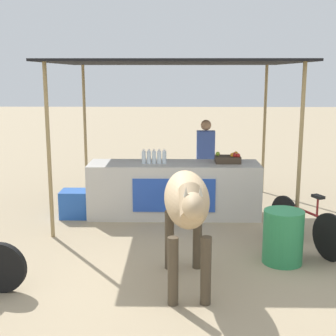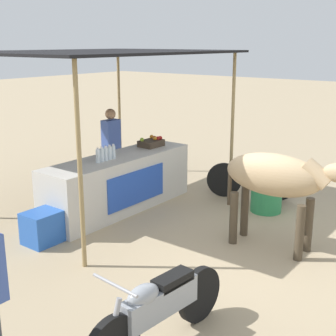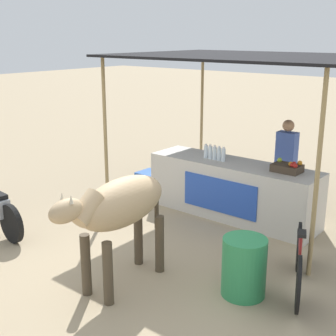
{
  "view_description": "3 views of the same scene",
  "coord_description": "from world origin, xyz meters",
  "px_view_note": "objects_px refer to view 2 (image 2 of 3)",
  "views": [
    {
      "loc": [
        0.02,
        -5.87,
        2.51
      ],
      "look_at": [
        -0.09,
        1.09,
        1.1
      ],
      "focal_mm": 50.0,
      "sensor_mm": 36.0,
      "label": 1
    },
    {
      "loc": [
        -5.68,
        -3.23,
        2.86
      ],
      "look_at": [
        -0.37,
        0.84,
        1.05
      ],
      "focal_mm": 50.0,
      "sensor_mm": 36.0,
      "label": 2
    },
    {
      "loc": [
        3.95,
        -4.38,
        3.04
      ],
      "look_at": [
        -0.23,
        0.74,
        1.14
      ],
      "focal_mm": 50.0,
      "sensor_mm": 36.0,
      "label": 3
    }
  ],
  "objects_px": {
    "stall_counter": "(119,183)",
    "water_barrel": "(267,191)",
    "cow": "(277,179)",
    "motorcycle_parked": "(158,307)",
    "fruit_crate": "(151,143)",
    "vendor_behind_counter": "(112,150)",
    "cooler_box": "(45,227)",
    "bicycle_leaning": "(251,181)"
  },
  "relations": [
    {
      "from": "fruit_crate",
      "to": "cooler_box",
      "type": "distance_m",
      "value": 2.78
    },
    {
      "from": "cooler_box",
      "to": "cow",
      "type": "relative_size",
      "value": 0.33
    },
    {
      "from": "cooler_box",
      "to": "vendor_behind_counter",
      "type": "bearing_deg",
      "value": 20.29
    },
    {
      "from": "stall_counter",
      "to": "fruit_crate",
      "type": "xyz_separation_m",
      "value": [
        0.96,
        0.05,
        0.55
      ]
    },
    {
      "from": "stall_counter",
      "to": "water_barrel",
      "type": "distance_m",
      "value": 2.56
    },
    {
      "from": "stall_counter",
      "to": "vendor_behind_counter",
      "type": "bearing_deg",
      "value": 51.48
    },
    {
      "from": "fruit_crate",
      "to": "motorcycle_parked",
      "type": "distance_m",
      "value": 4.71
    },
    {
      "from": "stall_counter",
      "to": "motorcycle_parked",
      "type": "distance_m",
      "value": 3.95
    },
    {
      "from": "cow",
      "to": "motorcycle_parked",
      "type": "distance_m",
      "value": 2.84
    },
    {
      "from": "stall_counter",
      "to": "water_barrel",
      "type": "xyz_separation_m",
      "value": [
        1.47,
        -2.1,
        -0.12
      ]
    },
    {
      "from": "vendor_behind_counter",
      "to": "water_barrel",
      "type": "height_order",
      "value": "vendor_behind_counter"
    },
    {
      "from": "fruit_crate",
      "to": "bicycle_leaning",
      "type": "xyz_separation_m",
      "value": [
        0.96,
        -1.61,
        -0.68
      ]
    },
    {
      "from": "vendor_behind_counter",
      "to": "cooler_box",
      "type": "height_order",
      "value": "vendor_behind_counter"
    },
    {
      "from": "stall_counter",
      "to": "vendor_behind_counter",
      "type": "relative_size",
      "value": 1.82
    },
    {
      "from": "vendor_behind_counter",
      "to": "bicycle_leaning",
      "type": "relative_size",
      "value": 1.08
    },
    {
      "from": "stall_counter",
      "to": "cow",
      "type": "distance_m",
      "value": 2.92
    },
    {
      "from": "fruit_crate",
      "to": "cow",
      "type": "bearing_deg",
      "value": -105.35
    },
    {
      "from": "fruit_crate",
      "to": "vendor_behind_counter",
      "type": "height_order",
      "value": "vendor_behind_counter"
    },
    {
      "from": "cow",
      "to": "bicycle_leaning",
      "type": "bearing_deg",
      "value": 36.35
    },
    {
      "from": "vendor_behind_counter",
      "to": "stall_counter",
      "type": "bearing_deg",
      "value": -128.52
    },
    {
      "from": "bicycle_leaning",
      "to": "fruit_crate",
      "type": "bearing_deg",
      "value": 120.82
    },
    {
      "from": "fruit_crate",
      "to": "vendor_behind_counter",
      "type": "relative_size",
      "value": 0.27
    },
    {
      "from": "fruit_crate",
      "to": "water_barrel",
      "type": "bearing_deg",
      "value": -76.65
    },
    {
      "from": "stall_counter",
      "to": "bicycle_leaning",
      "type": "bearing_deg",
      "value": -39.14
    },
    {
      "from": "stall_counter",
      "to": "vendor_behind_counter",
      "type": "xyz_separation_m",
      "value": [
        0.6,
        0.75,
        0.37
      ]
    },
    {
      "from": "fruit_crate",
      "to": "water_barrel",
      "type": "xyz_separation_m",
      "value": [
        0.51,
        -2.15,
        -0.67
      ]
    },
    {
      "from": "cow",
      "to": "motorcycle_parked",
      "type": "bearing_deg",
      "value": -177.85
    },
    {
      "from": "vendor_behind_counter",
      "to": "water_barrel",
      "type": "bearing_deg",
      "value": -73.09
    },
    {
      "from": "cooler_box",
      "to": "water_barrel",
      "type": "xyz_separation_m",
      "value": [
        3.17,
        -2.0,
        0.12
      ]
    },
    {
      "from": "stall_counter",
      "to": "water_barrel",
      "type": "height_order",
      "value": "stall_counter"
    },
    {
      "from": "motorcycle_parked",
      "to": "bicycle_leaning",
      "type": "distance_m",
      "value": 4.75
    },
    {
      "from": "vendor_behind_counter",
      "to": "bicycle_leaning",
      "type": "bearing_deg",
      "value": -60.31
    },
    {
      "from": "cooler_box",
      "to": "motorcycle_parked",
      "type": "relative_size",
      "value": 0.33
    },
    {
      "from": "bicycle_leaning",
      "to": "cooler_box",
      "type": "bearing_deg",
      "value": 157.97
    },
    {
      "from": "vendor_behind_counter",
      "to": "cow",
      "type": "height_order",
      "value": "vendor_behind_counter"
    },
    {
      "from": "stall_counter",
      "to": "cow",
      "type": "xyz_separation_m",
      "value": [
        0.16,
        -2.86,
        0.55
      ]
    },
    {
      "from": "cooler_box",
      "to": "motorcycle_parked",
      "type": "height_order",
      "value": "motorcycle_parked"
    },
    {
      "from": "stall_counter",
      "to": "bicycle_leaning",
      "type": "height_order",
      "value": "stall_counter"
    },
    {
      "from": "fruit_crate",
      "to": "cow",
      "type": "distance_m",
      "value": 3.02
    },
    {
      "from": "water_barrel",
      "to": "cow",
      "type": "bearing_deg",
      "value": -149.9
    },
    {
      "from": "vendor_behind_counter",
      "to": "water_barrel",
      "type": "distance_m",
      "value": 3.02
    },
    {
      "from": "stall_counter",
      "to": "cooler_box",
      "type": "height_order",
      "value": "stall_counter"
    }
  ]
}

